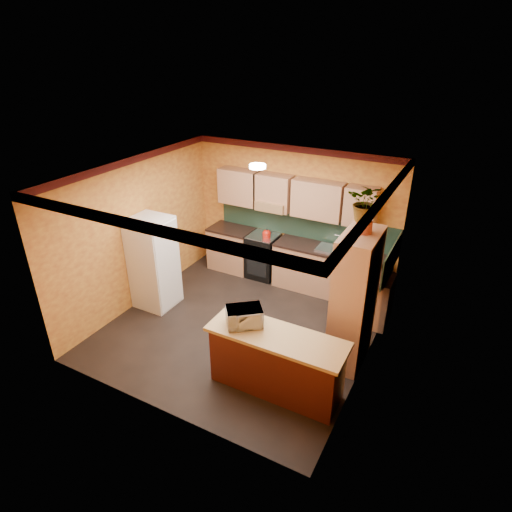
{
  "coord_description": "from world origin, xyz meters",
  "views": [
    {
      "loc": [
        3.06,
        -5.19,
        4.39
      ],
      "look_at": [
        0.05,
        0.45,
        1.18
      ],
      "focal_mm": 30.0,
      "sensor_mm": 36.0,
      "label": 1
    }
  ],
  "objects_px": {
    "base_cabinets_back": "(291,263)",
    "breakfast_bar": "(276,364)",
    "stove": "(263,256)",
    "pantry": "(354,300)",
    "fridge": "(154,263)",
    "microwave": "(244,317)"
  },
  "relations": [
    {
      "from": "base_cabinets_back",
      "to": "breakfast_bar",
      "type": "xyz_separation_m",
      "value": [
        1.03,
        -2.83,
        0.0
      ]
    },
    {
      "from": "stove",
      "to": "breakfast_bar",
      "type": "xyz_separation_m",
      "value": [
        1.65,
        -2.83,
        -0.02
      ]
    },
    {
      "from": "stove",
      "to": "pantry",
      "type": "distance_m",
      "value": 2.97
    },
    {
      "from": "stove",
      "to": "base_cabinets_back",
      "type": "bearing_deg",
      "value": 0.0
    },
    {
      "from": "base_cabinets_back",
      "to": "fridge",
      "type": "xyz_separation_m",
      "value": [
        -1.87,
        -1.87,
        0.41
      ]
    },
    {
      "from": "stove",
      "to": "pantry",
      "type": "height_order",
      "value": "pantry"
    },
    {
      "from": "fridge",
      "to": "microwave",
      "type": "distance_m",
      "value": 2.6
    },
    {
      "from": "fridge",
      "to": "microwave",
      "type": "xyz_separation_m",
      "value": [
        2.41,
        -0.96,
        0.21
      ]
    },
    {
      "from": "base_cabinets_back",
      "to": "microwave",
      "type": "distance_m",
      "value": 2.95
    },
    {
      "from": "fridge",
      "to": "breakfast_bar",
      "type": "distance_m",
      "value": 3.08
    },
    {
      "from": "fridge",
      "to": "microwave",
      "type": "height_order",
      "value": "fridge"
    },
    {
      "from": "fridge",
      "to": "pantry",
      "type": "relative_size",
      "value": 0.81
    },
    {
      "from": "pantry",
      "to": "microwave",
      "type": "relative_size",
      "value": 4.38
    },
    {
      "from": "pantry",
      "to": "breakfast_bar",
      "type": "xyz_separation_m",
      "value": [
        -0.7,
        -1.12,
        -0.61
      ]
    },
    {
      "from": "stove",
      "to": "fridge",
      "type": "xyz_separation_m",
      "value": [
        -1.25,
        -1.87,
        0.39
      ]
    },
    {
      "from": "pantry",
      "to": "microwave",
      "type": "height_order",
      "value": "pantry"
    },
    {
      "from": "base_cabinets_back",
      "to": "breakfast_bar",
      "type": "height_order",
      "value": "same"
    },
    {
      "from": "base_cabinets_back",
      "to": "microwave",
      "type": "xyz_separation_m",
      "value": [
        0.54,
        -2.83,
        0.62
      ]
    },
    {
      "from": "microwave",
      "to": "breakfast_bar",
      "type": "bearing_deg",
      "value": -38.6
    },
    {
      "from": "fridge",
      "to": "breakfast_bar",
      "type": "xyz_separation_m",
      "value": [
        2.9,
        -0.96,
        -0.41
      ]
    },
    {
      "from": "stove",
      "to": "breakfast_bar",
      "type": "bearing_deg",
      "value": -59.72
    },
    {
      "from": "microwave",
      "to": "pantry",
      "type": "bearing_deg",
      "value": 4.63
    }
  ]
}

